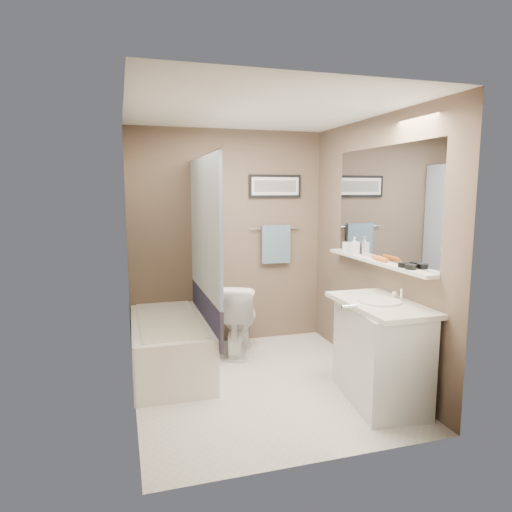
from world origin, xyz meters
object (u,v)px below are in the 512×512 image
object	(u,v)px
vanity	(380,354)
candle_bowl_near	(411,267)
bathtub	(169,345)
glass_jar	(346,247)
soap_bottle	(354,245)
candle_bowl_far	(403,265)
toilet	(237,318)
hair_brush_front	(380,259)

from	to	relation	value
vanity	candle_bowl_near	size ratio (longest dim) A/B	10.00
bathtub	glass_jar	world-z (taller)	glass_jar
bathtub	soap_bottle	distance (m)	2.05
candle_bowl_far	soap_bottle	distance (m)	0.82
toilet	hair_brush_front	size ratio (longest dim) A/B	3.48
glass_jar	candle_bowl_far	bearing A→B (deg)	-90.00
bathtub	candle_bowl_far	bearing A→B (deg)	-32.05
glass_jar	candle_bowl_near	bearing A→B (deg)	-90.00
candle_bowl_near	soap_bottle	xyz separation A→B (m)	(0.00, 0.92, 0.07)
bathtub	candle_bowl_near	size ratio (longest dim) A/B	16.67
candle_bowl_far	soap_bottle	world-z (taller)	soap_bottle
bathtub	vanity	world-z (taller)	vanity
bathtub	glass_jar	distance (m)	2.01
candle_bowl_near	hair_brush_front	bearing A→B (deg)	90.00
candle_bowl_far	hair_brush_front	world-z (taller)	hair_brush_front
bathtub	soap_bottle	bearing A→B (deg)	-9.85
toilet	candle_bowl_far	xyz separation A→B (m)	(1.04, -1.43, 0.75)
vanity	hair_brush_front	size ratio (longest dim) A/B	4.09
bathtub	soap_bottle	size ratio (longest dim) A/B	8.82
candle_bowl_near	candle_bowl_far	distance (m)	0.10
bathtub	vanity	xyz separation A→B (m)	(1.60, -1.16, 0.15)
vanity	glass_jar	world-z (taller)	glass_jar
candle_bowl_near	toilet	bearing A→B (deg)	124.21
glass_jar	soap_bottle	distance (m)	0.17
vanity	glass_jar	bearing A→B (deg)	87.20
candle_bowl_near	candle_bowl_far	xyz separation A→B (m)	(0.00, 0.10, 0.00)
vanity	bathtub	bearing A→B (deg)	151.76
candle_bowl_far	hair_brush_front	bearing A→B (deg)	90.00
candle_bowl_far	soap_bottle	xyz separation A→B (m)	(0.00, 0.82, 0.07)
bathtub	vanity	size ratio (longest dim) A/B	1.67
bathtub	hair_brush_front	size ratio (longest dim) A/B	6.82
candle_bowl_far	glass_jar	distance (m)	0.99
toilet	glass_jar	size ratio (longest dim) A/B	7.66
bathtub	hair_brush_front	xyz separation A→B (m)	(1.79, -0.82, 0.89)
toilet	glass_jar	xyz separation A→B (m)	(1.04, -0.44, 0.78)
candle_bowl_near	glass_jar	xyz separation A→B (m)	(0.00, 1.08, 0.03)
vanity	hair_brush_front	bearing A→B (deg)	69.78
bathtub	candle_bowl_far	xyz separation A→B (m)	(1.79, -1.16, 0.89)
candle_bowl_near	hair_brush_front	xyz separation A→B (m)	(0.00, 0.44, 0.00)
candle_bowl_far	hair_brush_front	xyz separation A→B (m)	(0.00, 0.35, 0.00)
candle_bowl_near	soap_bottle	distance (m)	0.92
bathtub	hair_brush_front	distance (m)	2.15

